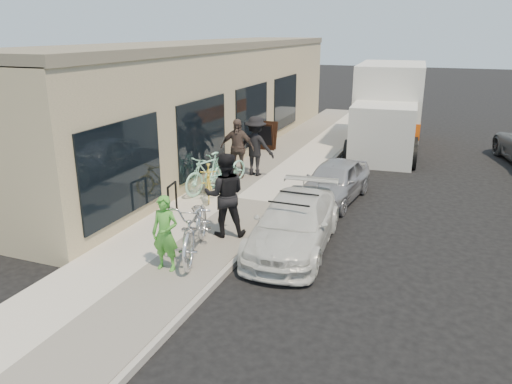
% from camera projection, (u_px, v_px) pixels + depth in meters
% --- Properties ---
extents(ground, '(120.00, 120.00, 0.00)m').
position_uv_depth(ground, '(265.00, 257.00, 10.70)').
color(ground, black).
rests_on(ground, ground).
extents(sidewalk, '(3.00, 34.00, 0.15)m').
position_uv_depth(sidewalk, '(235.00, 200.00, 14.03)').
color(sidewalk, beige).
rests_on(sidewalk, ground).
extents(curb, '(0.12, 34.00, 0.13)m').
position_uv_depth(curb, '(288.00, 207.00, 13.50)').
color(curb, '#A39E95').
rests_on(curb, ground).
extents(storefront, '(3.60, 20.00, 4.22)m').
position_uv_depth(storefront, '(209.00, 99.00, 18.93)').
color(storefront, '#CDBA8E').
rests_on(storefront, ground).
extents(bike_rack, '(0.14, 0.58, 0.82)m').
position_uv_depth(bike_rack, '(172.00, 196.00, 12.60)').
color(bike_rack, black).
rests_on(bike_rack, sidewalk).
extents(sandwich_board, '(0.66, 0.67, 1.07)m').
position_uv_depth(sandwich_board, '(267.00, 136.00, 19.42)').
color(sandwich_board, black).
rests_on(sandwich_board, sidewalk).
extents(sedan_white, '(1.89, 4.06, 1.19)m').
position_uv_depth(sedan_white, '(294.00, 224.00, 10.98)').
color(sedan_white, silver).
rests_on(sedan_white, ground).
extents(sedan_silver, '(1.71, 3.53, 1.16)m').
position_uv_depth(sedan_silver, '(334.00, 181.00, 14.05)').
color(sedan_silver, '#A6A6AB').
rests_on(sedan_silver, ground).
extents(moving_truck, '(2.96, 6.93, 3.33)m').
position_uv_depth(moving_truck, '(388.00, 111.00, 20.24)').
color(moving_truck, silver).
rests_on(moving_truck, ground).
extents(tandem_bike, '(1.50, 2.50, 1.24)m').
position_uv_depth(tandem_bike, '(196.00, 226.00, 10.31)').
color(tandem_bike, silver).
rests_on(tandem_bike, sidewalk).
extents(woman_rider, '(0.56, 0.38, 1.51)m').
position_uv_depth(woman_rider, '(165.00, 233.00, 9.61)').
color(woman_rider, green).
rests_on(woman_rider, sidewalk).
extents(man_standing, '(1.15, 1.05, 1.93)m').
position_uv_depth(man_standing, '(225.00, 195.00, 11.18)').
color(man_standing, black).
rests_on(man_standing, sidewalk).
extents(cruiser_bike_a, '(1.04, 1.95, 1.13)m').
position_uv_depth(cruiser_bike_a, '(208.00, 173.00, 14.31)').
color(cruiser_bike_a, '#9CE9CC').
rests_on(cruiser_bike_a, sidewalk).
extents(cruiser_bike_b, '(1.13, 1.97, 0.98)m').
position_uv_depth(cruiser_bike_b, '(226.00, 169.00, 15.06)').
color(cruiser_bike_b, '#9CE9CC').
rests_on(cruiser_bike_b, sidewalk).
extents(cruiser_bike_c, '(1.08, 1.58, 0.93)m').
position_uv_depth(cruiser_bike_c, '(209.00, 182.00, 13.81)').
color(cruiser_bike_c, gold).
rests_on(cruiser_bike_c, sidewalk).
extents(bystander_a, '(1.28, 0.79, 1.91)m').
position_uv_depth(bystander_a, '(256.00, 146.00, 15.90)').
color(bystander_a, black).
rests_on(bystander_a, sidewalk).
extents(bystander_b, '(1.14, 0.58, 1.87)m').
position_uv_depth(bystander_b, '(237.00, 148.00, 15.71)').
color(bystander_b, brown).
rests_on(bystander_b, sidewalk).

